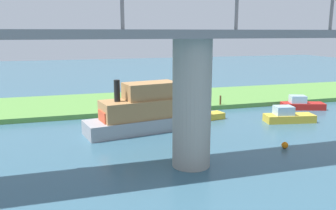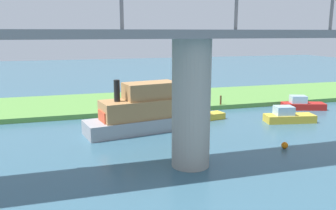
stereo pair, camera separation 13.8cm
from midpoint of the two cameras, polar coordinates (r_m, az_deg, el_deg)
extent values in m
plane|color=#386075|center=(37.57, -0.93, -1.41)|extent=(160.00, 160.00, 0.00)
cube|color=#5B9342|center=(43.19, -3.12, 0.65)|extent=(80.00, 12.00, 0.50)
cylinder|color=#9E998E|center=(22.21, 3.71, 0.15)|extent=(2.46, 2.46, 8.21)
cube|color=slate|center=(21.76, 3.86, 11.45)|extent=(55.14, 4.00, 0.50)
cylinder|color=slate|center=(29.69, 24.92, 13.49)|extent=(0.24, 0.24, 2.60)
cylinder|color=slate|center=(25.23, 10.93, 14.84)|extent=(0.24, 0.24, 2.60)
cylinder|color=slate|center=(22.71, -7.64, 15.30)|extent=(0.24, 0.24, 2.60)
cylinder|color=#2D334C|center=(39.43, -5.19, 0.33)|extent=(0.29, 0.29, 0.55)
cylinder|color=gold|center=(39.32, -5.20, 1.15)|extent=(0.44, 0.44, 0.60)
sphere|color=tan|center=(39.24, -5.21, 1.75)|extent=(0.24, 0.24, 0.24)
cylinder|color=brown|center=(40.15, 8.42, 0.80)|extent=(0.20, 0.20, 1.03)
cube|color=#99999E|center=(30.89, -5.03, -3.20)|extent=(9.56, 4.64, 1.22)
cube|color=#B27F4C|center=(30.74, -4.20, -0.53)|extent=(7.70, 4.01, 1.63)
cube|color=#B27F4C|center=(30.73, -3.02, 2.38)|extent=(4.92, 3.10, 1.42)
cylinder|color=black|center=(29.60, -8.43, 2.31)|extent=(0.51, 0.51, 1.83)
cube|color=#D84C2D|center=(29.83, -9.42, -1.74)|extent=(1.93, 2.09, 0.92)
cube|color=gold|center=(35.08, 5.89, -1.90)|extent=(4.20, 2.14, 0.62)
cube|color=silver|center=(34.65, 5.17, -0.93)|extent=(1.63, 1.39, 0.71)
cube|color=red|center=(42.54, 20.98, -0.14)|extent=(4.95, 3.03, 0.73)
cube|color=silver|center=(42.19, 20.26, 0.90)|extent=(2.01, 1.79, 0.83)
cube|color=gold|center=(36.02, 19.02, -2.04)|extent=(4.98, 2.51, 0.74)
cube|color=silver|center=(35.58, 18.18, -0.84)|extent=(1.93, 1.63, 0.85)
sphere|color=orange|center=(27.87, 18.34, -6.21)|extent=(0.50, 0.50, 0.50)
camera|label=1|loc=(0.07, -90.12, -0.03)|focal=37.48mm
camera|label=2|loc=(0.07, 89.88, 0.03)|focal=37.48mm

